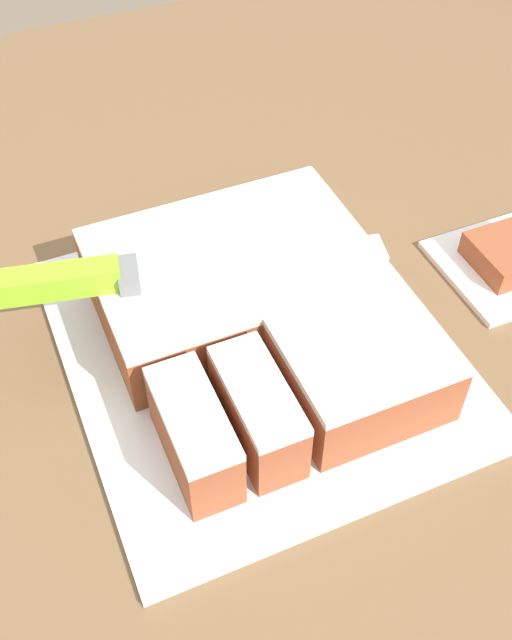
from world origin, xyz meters
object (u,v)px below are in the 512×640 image
Objects in this scene: cake_board at (256,347)px; knife at (110,277)px; brownie at (509,254)px; cake at (258,315)px.

knife is at bearing 151.63° from cake_board.
cake_board is 0.25m from brownie.
knife is at bearing 154.47° from cake.
cake is 0.25m from brownie.
cake_board is at bearing -15.95° from knife.
knife is at bearing 171.03° from brownie.
cake reaches higher than brownie.
cake is 0.12m from knife.
knife reaches higher than cake.
cake is at bearing -13.11° from knife.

